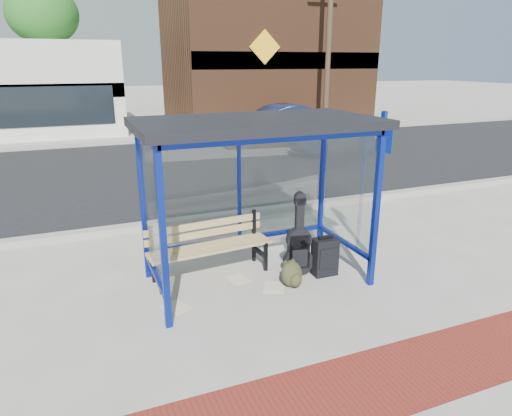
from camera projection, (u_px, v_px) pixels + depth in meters
name	position (u px, v px, depth m)	size (l,w,h in m)	color
ground	(257.00, 280.00, 6.89)	(120.00, 120.00, 0.00)	#B2ADA0
brick_paver_strip	(355.00, 389.00, 4.60)	(60.00, 1.00, 0.01)	maroon
curb_near	(204.00, 218.00, 9.43)	(60.00, 0.25, 0.12)	gray
street_asphalt	(158.00, 170.00, 13.94)	(60.00, 10.00, 0.00)	black
curb_far	(135.00, 142.00, 18.42)	(60.00, 0.25, 0.12)	gray
far_sidewalk	(129.00, 136.00, 20.12)	(60.00, 4.00, 0.01)	#B2ADA0
bus_shelter	(255.00, 143.00, 6.32)	(3.30, 1.80, 2.42)	navy
storefront_brown	(264.00, 61.00, 25.09)	(10.00, 7.08, 6.40)	#59331E
tree_mid	(42.00, 15.00, 23.55)	(3.60, 3.60, 7.03)	#4C3826
tree_right	(308.00, 24.00, 29.10)	(3.60, 3.60, 7.03)	#4C3826
utility_pole_east	(329.00, 39.00, 20.68)	(1.60, 0.24, 8.00)	#4C3826
bench	(209.00, 244.00, 6.93)	(1.92, 0.61, 0.89)	black
guitar_bag	(299.00, 247.00, 6.94)	(0.47, 0.22, 1.25)	black
suitcase	(325.00, 257.00, 6.98)	(0.38, 0.26, 0.65)	black
backpack	(292.00, 275.00, 6.65)	(0.35, 0.33, 0.39)	#2C2D19
sign_post	(379.00, 180.00, 7.20)	(0.14, 0.30, 2.44)	#0D3198
newspaper_a	(177.00, 307.00, 6.13)	(0.34, 0.27, 0.01)	white
newspaper_b	(274.00, 287.00, 6.67)	(0.38, 0.30, 0.01)	white
newspaper_c	(238.00, 279.00, 6.92)	(0.35, 0.27, 0.01)	white
parked_car	(295.00, 120.00, 19.86)	(1.49, 4.28, 1.41)	#172143
fire_hydrant	(342.00, 119.00, 22.65)	(0.36, 0.24, 0.80)	red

